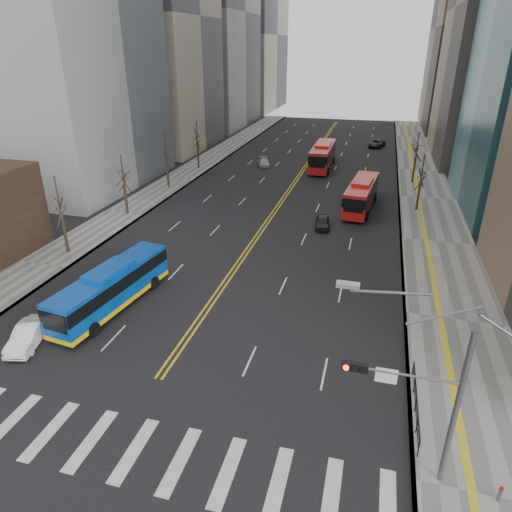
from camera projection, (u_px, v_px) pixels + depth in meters
The scene contains 16 objects.
ground at pixel (112, 445), 22.22m from camera, with size 220.00×220.00×0.00m, color black.
sidewalk_right at pixel (427, 198), 57.47m from camera, with size 7.00×130.00×0.15m, color slate.
sidewalk_left at pixel (177, 179), 65.45m from camera, with size 5.00×130.00×0.15m, color slate.
crosswalk at pixel (112, 445), 22.22m from camera, with size 26.70×4.00×0.01m.
centerline at pixel (303, 170), 70.36m from camera, with size 0.55×100.00×0.01m.
office_towers at pixel (325, 1), 72.05m from camera, with size 83.00×134.00×58.00m.
signal_mast at pixel (422, 390), 18.68m from camera, with size 5.37×0.37×9.39m.
pedestrian_railing at pixel (416, 402), 23.77m from camera, with size 0.06×6.06×1.02m.
street_trees at pixel (212, 168), 52.09m from camera, with size 35.20×47.20×7.60m.
blue_bus at pixel (112, 287), 33.18m from camera, with size 3.78×11.31×3.25m.
red_bus_near at pixel (361, 193), 53.15m from camera, with size 3.62×11.23×3.50m.
red_bus_far at pixel (323, 154), 70.88m from camera, with size 3.09×12.17×3.83m.
car_white at pixel (28, 335), 29.43m from camera, with size 1.47×4.21×1.39m, color white.
car_dark_mid at pixel (322, 222), 48.23m from camera, with size 1.47×3.66×1.25m, color black.
car_silver at pixel (264, 162), 72.69m from camera, with size 1.66×4.08×1.18m, color #A9A9AE.
car_dark_far at pixel (377, 143), 85.99m from camera, with size 2.28×4.93×1.37m, color black.
Camera 1 is at (10.97, -13.87, 17.76)m, focal length 32.00 mm.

